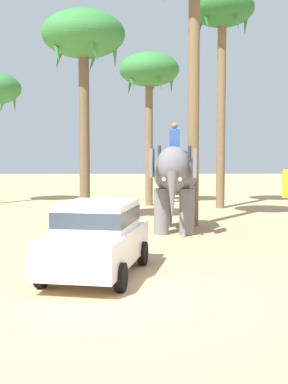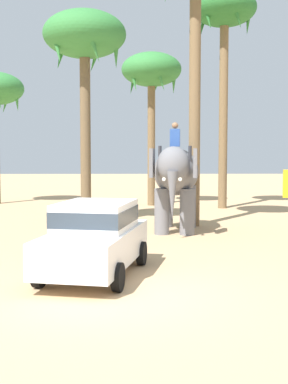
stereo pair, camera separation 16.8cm
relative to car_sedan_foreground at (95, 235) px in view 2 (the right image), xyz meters
The scene contains 6 objects.
ground_plane 1.97m from the car_sedan_foreground, 71.00° to the right, with size 120.00×120.00×0.00m, color tan.
car_sedan_foreground is the anchor object (origin of this frame).
elephant_with_mahout 7.09m from the car_sedan_foreground, 70.04° to the left, with size 2.05×3.98×3.88m.
palm_tree_behind_elephant 17.23m from the car_sedan_foreground, 83.51° to the left, with size 3.20×3.20×8.17m.
palm_tree_near_hut 10.49m from the car_sedan_foreground, 96.78° to the left, with size 3.20×3.20×8.28m.
palm_tree_leaning_seaward 17.74m from the car_sedan_foreground, 69.46° to the left, with size 3.20×3.20×10.97m.
Camera 2 is at (0.34, -10.17, 2.82)m, focal length 48.24 mm.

